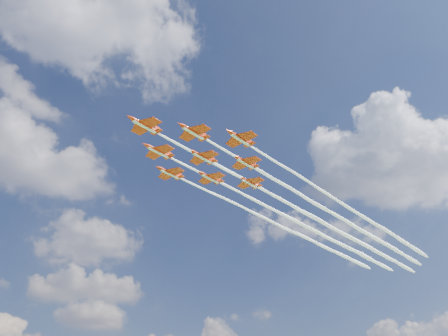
% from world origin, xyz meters
% --- Properties ---
extents(jet_lead, '(129.98, 54.76, 2.57)m').
position_xyz_m(jet_lead, '(48.01, 14.83, 89.90)').
color(jet_lead, red).
extents(jet_row2_port, '(129.98, 54.76, 2.57)m').
position_xyz_m(jet_row2_port, '(60.19, 12.23, 89.90)').
color(jet_row2_port, red).
extents(jet_row2_starb, '(129.98, 54.76, 2.57)m').
position_xyz_m(jet_row2_starb, '(55.06, 25.09, 89.90)').
color(jet_row2_starb, red).
extents(jet_row3_port, '(129.98, 54.76, 2.57)m').
position_xyz_m(jet_row3_port, '(72.36, 9.64, 89.90)').
color(jet_row3_port, red).
extents(jet_row3_centre, '(129.98, 54.76, 2.57)m').
position_xyz_m(jet_row3_centre, '(67.24, 22.50, 89.90)').
color(jet_row3_centre, red).
extents(jet_row3_starb, '(129.98, 54.76, 2.57)m').
position_xyz_m(jet_row3_starb, '(62.11, 35.36, 89.90)').
color(jet_row3_starb, red).
extents(jet_row4_port, '(129.98, 54.76, 2.57)m').
position_xyz_m(jet_row4_port, '(79.42, 19.90, 89.90)').
color(jet_row4_port, red).
extents(jet_row4_starb, '(129.98, 54.76, 2.57)m').
position_xyz_m(jet_row4_starb, '(74.29, 32.76, 89.90)').
color(jet_row4_starb, red).
extents(jet_tail, '(129.98, 54.76, 2.57)m').
position_xyz_m(jet_tail, '(86.47, 30.16, 89.90)').
color(jet_tail, red).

